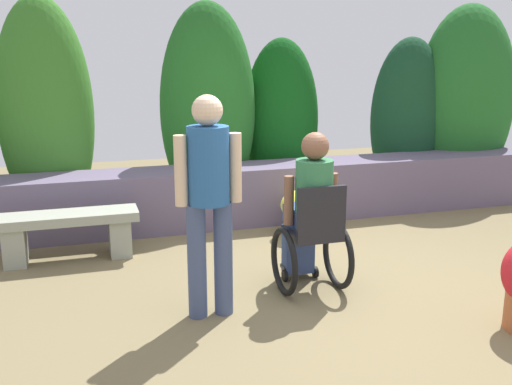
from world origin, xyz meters
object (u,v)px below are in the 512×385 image
(person_in_wheelchair, at_px, (311,218))
(stone_bench, at_px, (68,230))
(person_standing_companion, at_px, (209,192))
(flower_pot_terracotta_by_wall, at_px, (301,210))

(person_in_wheelchair, bearing_deg, stone_bench, 139.99)
(stone_bench, xyz_separation_m, person_in_wheelchair, (1.93, -1.33, 0.33))
(stone_bench, xyz_separation_m, person_standing_companion, (1.03, -1.56, 0.66))
(stone_bench, bearing_deg, person_standing_companion, -51.60)
(flower_pot_terracotta_by_wall, bearing_deg, person_standing_companion, -130.08)
(person_in_wheelchair, bearing_deg, person_standing_companion, -170.65)
(person_in_wheelchair, height_order, person_standing_companion, person_standing_companion)
(person_standing_companion, bearing_deg, stone_bench, 116.04)
(person_standing_companion, relative_size, flower_pot_terracotta_by_wall, 3.32)
(stone_bench, bearing_deg, person_in_wheelchair, -29.55)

